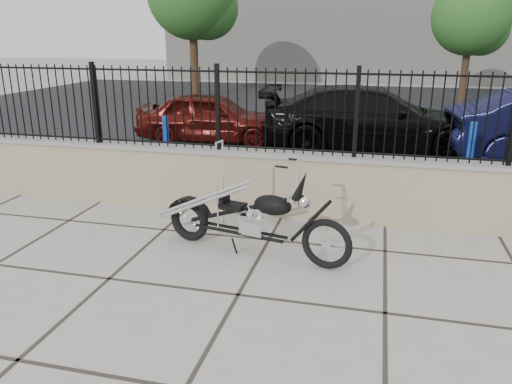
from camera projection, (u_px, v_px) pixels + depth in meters
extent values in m
plane|color=#99968E|center=(238.00, 295.00, 5.23)|extent=(90.00, 90.00, 0.00)
plane|color=black|center=(339.00, 114.00, 16.79)|extent=(30.00, 30.00, 0.00)
cube|color=gray|center=(284.00, 184.00, 7.40)|extent=(14.00, 0.36, 0.96)
cube|color=black|center=(285.00, 112.00, 7.07)|extent=(14.00, 0.08, 1.20)
cube|color=beige|center=(363.00, 8.00, 28.52)|extent=(22.00, 6.00, 8.00)
imported|color=#470D0A|center=(212.00, 117.00, 12.38)|extent=(3.76, 1.74, 1.25)
imported|color=black|center=(371.00, 119.00, 11.50)|extent=(5.22, 2.48, 1.47)
cylinder|color=blue|center=(166.00, 141.00, 10.27)|extent=(0.15, 0.15, 1.01)
cylinder|color=blue|center=(470.00, 152.00, 9.17)|extent=(0.15, 0.15, 1.08)
cylinder|color=#382619|center=(194.00, 56.00, 20.92)|extent=(0.34, 0.34, 3.41)
cylinder|color=#382619|center=(465.00, 69.00, 18.74)|extent=(0.26, 0.26, 2.64)
sphere|color=#42712A|center=(472.00, 12.00, 18.13)|extent=(2.82, 2.82, 2.82)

